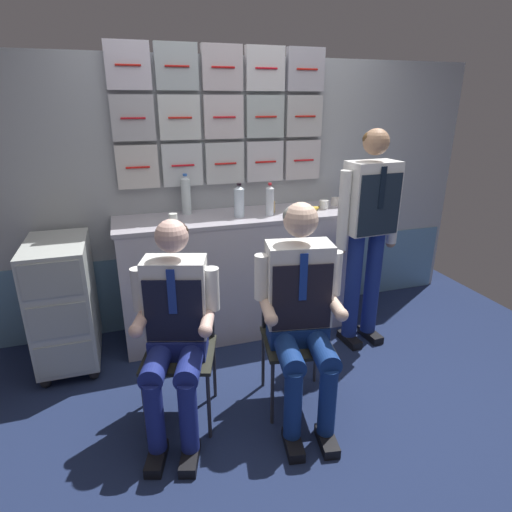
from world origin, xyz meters
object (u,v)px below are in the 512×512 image
(sparkling_bottle_green, at_px, (186,195))
(snack_banana, at_px, (312,209))
(crew_member_right, at_px, (301,304))
(folding_chair_left, at_px, (181,333))
(paper_cup_blue, at_px, (272,207))
(crew_member_left, at_px, (175,323))
(service_trolley, at_px, (64,301))
(folding_chair_right, at_px, (294,322))
(crew_member_standing, at_px, (369,223))

(sparkling_bottle_green, xyz_separation_m, snack_banana, (0.96, -0.24, -0.13))
(sparkling_bottle_green, bearing_deg, crew_member_right, -70.12)
(folding_chair_left, distance_m, sparkling_bottle_green, 1.20)
(paper_cup_blue, bearing_deg, crew_member_left, -132.58)
(service_trolley, bearing_deg, crew_member_left, -52.93)
(folding_chair_left, xyz_separation_m, crew_member_right, (0.67, -0.23, 0.20))
(crew_member_right, height_order, snack_banana, crew_member_right)
(crew_member_left, distance_m, folding_chair_right, 0.76)
(folding_chair_right, height_order, snack_banana, snack_banana)
(sparkling_bottle_green, bearing_deg, crew_member_standing, -26.91)
(folding_chair_left, relative_size, sparkling_bottle_green, 2.72)
(crew_member_left, xyz_separation_m, snack_banana, (1.23, 0.92, 0.33))
(folding_chair_right, relative_size, snack_banana, 4.93)
(folding_chair_left, bearing_deg, crew_member_left, -107.21)
(folding_chair_left, bearing_deg, service_trolley, 134.38)
(crew_member_standing, bearing_deg, service_trolley, 170.48)
(folding_chair_right, relative_size, crew_member_right, 0.65)
(folding_chair_right, bearing_deg, crew_member_left, -174.05)
(folding_chair_left, relative_size, paper_cup_blue, 9.53)
(service_trolley, xyz_separation_m, folding_chair_left, (0.72, -0.74, 0.03))
(folding_chair_left, xyz_separation_m, folding_chair_right, (0.69, -0.08, 0.00))
(folding_chair_left, xyz_separation_m, crew_member_left, (-0.05, -0.15, 0.16))
(crew_member_right, bearing_deg, service_trolley, 145.02)
(folding_chair_left, bearing_deg, crew_member_right, -19.26)
(crew_member_right, bearing_deg, snack_banana, 62.69)
(crew_member_left, height_order, crew_member_right, crew_member_right)
(folding_chair_left, height_order, crew_member_right, crew_member_right)
(service_trolley, relative_size, snack_banana, 5.42)
(paper_cup_blue, bearing_deg, service_trolley, -176.39)
(crew_member_standing, bearing_deg, folding_chair_right, -149.60)
(crew_member_left, distance_m, crew_member_right, 0.72)
(service_trolley, distance_m, paper_cup_blue, 1.68)
(folding_chair_right, xyz_separation_m, crew_member_standing, (0.77, 0.45, 0.45))
(snack_banana, bearing_deg, folding_chair_left, -147.11)
(sparkling_bottle_green, bearing_deg, crew_member_left, -102.96)
(crew_member_standing, bearing_deg, crew_member_right, -142.71)
(sparkling_bottle_green, bearing_deg, folding_chair_right, -66.33)
(crew_member_left, height_order, snack_banana, crew_member_left)
(folding_chair_left, height_order, crew_member_left, crew_member_left)
(crew_member_left, bearing_deg, folding_chair_right, 5.95)
(service_trolley, relative_size, crew_member_standing, 0.56)
(service_trolley, distance_m, folding_chair_left, 1.04)
(folding_chair_right, height_order, crew_member_right, crew_member_right)
(sparkling_bottle_green, xyz_separation_m, paper_cup_blue, (0.65, -0.16, -0.10))
(crew_member_right, relative_size, sparkling_bottle_green, 4.18)
(folding_chair_right, bearing_deg, sparkling_bottle_green, 113.67)
(folding_chair_left, bearing_deg, sparkling_bottle_green, 77.70)
(crew_member_right, bearing_deg, folding_chair_right, 80.10)
(service_trolley, bearing_deg, sparkling_bottle_green, 15.65)
(folding_chair_right, xyz_separation_m, crew_member_right, (-0.03, -0.16, 0.20))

